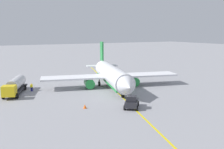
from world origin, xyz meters
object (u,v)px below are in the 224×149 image
airplane (112,75)px  fuel_tanker (15,85)px  refueling_worker (32,87)px  safety_cone_nose (85,106)px  pushback_tug (132,102)px

airplane → fuel_tanker: 20.73m
airplane → refueling_worker: airplane is taller
safety_cone_nose → airplane: bearing=135.7°
airplane → fuel_tanker: (-4.17, -20.28, -1.04)m
fuel_tanker → refueling_worker: 3.49m
pushback_tug → fuel_tanker: bearing=-141.1°
safety_cone_nose → fuel_tanker: bearing=-150.9°
pushback_tug → refueling_worker: pushback_tug is taller
fuel_tanker → pushback_tug: fuel_tanker is taller
pushback_tug → refueling_worker: 23.63m
fuel_tanker → safety_cone_nose: (15.90, 8.84, -1.40)m
airplane → fuel_tanker: airplane is taller
airplane → safety_cone_nose: (11.73, -11.44, -2.44)m
refueling_worker → safety_cone_nose: refueling_worker is taller
fuel_tanker → safety_cone_nose: fuel_tanker is taller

